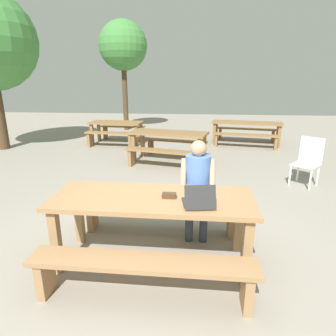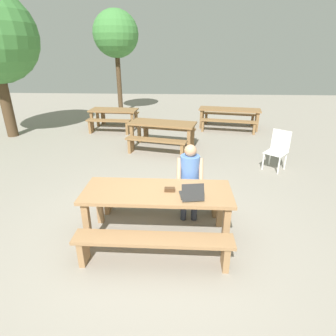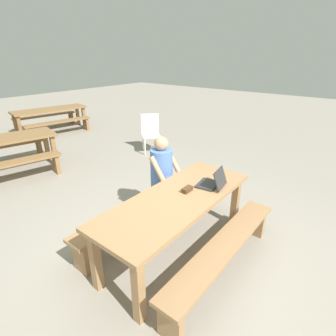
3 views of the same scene
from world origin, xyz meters
name	(u,v)px [view 2 (image 2 of 3)]	position (x,y,z in m)	size (l,w,h in m)	color
ground_plane	(158,235)	(0.00, 0.00, 0.00)	(30.00, 30.00, 0.00)	gray
picnic_table_front	(157,197)	(0.00, 0.00, 0.67)	(2.15, 0.81, 0.78)	#9E754C
bench_near	(153,244)	(0.00, -0.64, 0.34)	(2.08, 0.30, 0.43)	#9E754C
bench_far	(161,196)	(0.00, 0.64, 0.34)	(2.08, 0.30, 0.43)	#9E754C
laptop	(192,194)	(0.49, -0.18, 0.84)	(0.34, 0.36, 0.24)	#2D2D2D
small_pouch	(170,190)	(0.18, -0.01, 0.81)	(0.15, 0.07, 0.06)	#4C331E
person_seated	(190,176)	(0.48, 0.60, 0.74)	(0.43, 0.42, 1.27)	#333847
plastic_chair	(278,149)	(2.61, 2.77, 0.49)	(0.62, 0.62, 0.93)	white
picnic_table_mid	(114,112)	(-2.13, 6.22, 0.59)	(1.72, 0.88, 0.70)	olive
bench_mid_south	(109,124)	(-2.17, 5.56, 0.35)	(1.52, 0.40, 0.48)	olive
bench_mid_north	(119,115)	(-2.08, 6.87, 0.35)	(1.52, 0.40, 0.48)	olive
picnic_table_rear	(162,126)	(-0.22, 4.16, 0.64)	(1.99, 1.16, 0.76)	olive
bench_rear_south	(156,143)	(-0.36, 3.54, 0.33)	(1.71, 0.66, 0.44)	olive
bench_rear_north	(168,131)	(-0.08, 4.78, 0.33)	(1.71, 0.66, 0.44)	olive
picnic_table_distant	(229,112)	(2.04, 6.49, 0.61)	(2.25, 1.07, 0.72)	olive
bench_distant_south	(228,123)	(1.94, 5.90, 0.33)	(1.97, 0.64, 0.43)	olive
bench_distant_north	(229,116)	(2.15, 7.08, 0.33)	(1.97, 0.64, 0.43)	olive
tree_right	(116,35)	(-2.48, 8.94, 3.25)	(1.88, 1.88, 4.22)	#4C3823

